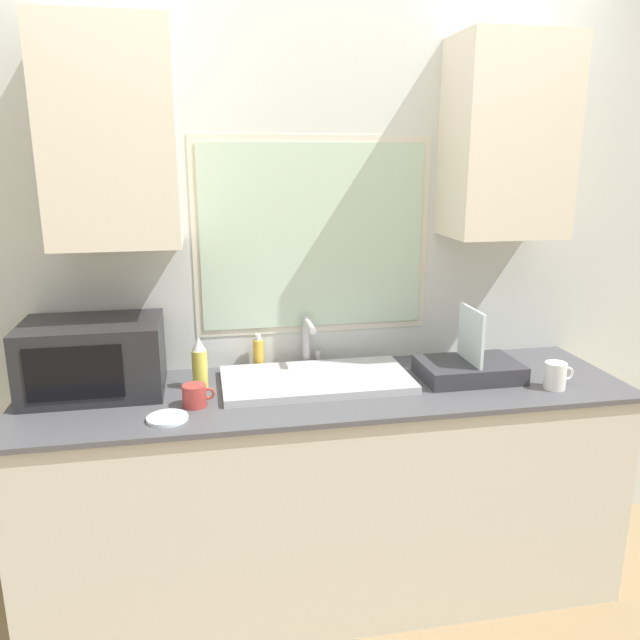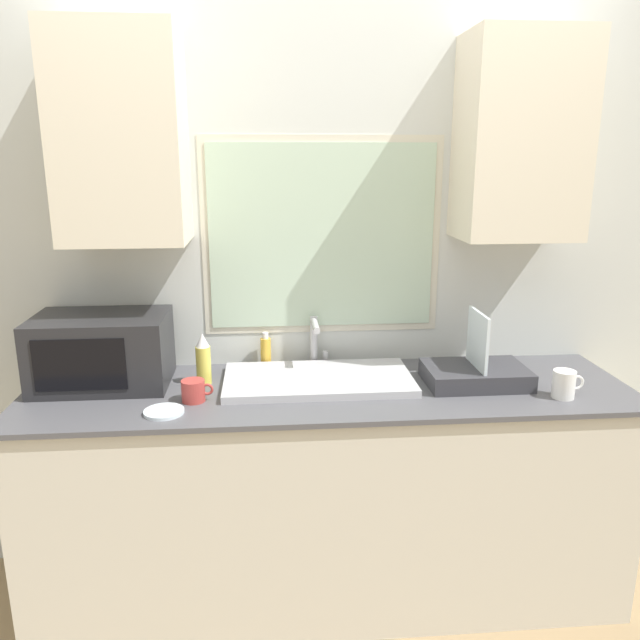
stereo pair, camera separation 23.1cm
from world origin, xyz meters
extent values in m
cube|color=beige|center=(0.00, 0.32, 0.44)|extent=(2.30, 0.64, 0.88)
cube|color=#4C4C51|center=(0.00, 0.32, 0.89)|extent=(2.33, 0.67, 0.02)
cube|color=silver|center=(0.00, 0.67, 1.30)|extent=(6.00, 0.06, 2.60)
cube|color=beige|center=(0.00, 0.64, 1.44)|extent=(0.99, 0.01, 0.81)
cube|color=#B2CCB2|center=(0.00, 0.63, 1.44)|extent=(0.93, 0.01, 0.75)
cube|color=beige|center=(-0.75, 0.48, 1.83)|extent=(0.45, 0.32, 0.77)
cube|color=beige|center=(0.75, 0.48, 1.83)|extent=(0.45, 0.32, 0.77)
cube|color=#B2B2B7|center=(-0.04, 0.37, 0.91)|extent=(0.74, 0.39, 0.03)
cylinder|color=#B7B7BC|center=(-0.04, 0.59, 1.01)|extent=(0.03, 0.03, 0.21)
cylinder|color=#B7B7BC|center=(-0.04, 0.51, 1.10)|extent=(0.03, 0.17, 0.03)
cylinder|color=#B7B7BC|center=(0.01, 0.59, 0.93)|extent=(0.02, 0.02, 0.06)
cube|color=#232326|center=(-0.88, 0.43, 1.04)|extent=(0.51, 0.34, 0.28)
cube|color=black|center=(-0.91, 0.26, 1.04)|extent=(0.33, 0.01, 0.19)
cube|color=#333338|center=(0.58, 0.31, 0.93)|extent=(0.39, 0.26, 0.07)
cube|color=silver|center=(0.58, 0.31, 1.08)|extent=(0.01, 0.22, 0.22)
cylinder|color=#D8CC4C|center=(-0.49, 0.40, 0.98)|extent=(0.06, 0.06, 0.15)
cone|color=silver|center=(-0.49, 0.40, 1.08)|extent=(0.05, 0.05, 0.05)
cylinder|color=gold|center=(-0.24, 0.60, 0.96)|extent=(0.04, 0.04, 0.12)
cylinder|color=white|center=(-0.24, 0.60, 1.03)|extent=(0.02, 0.02, 0.03)
cylinder|color=#A53833|center=(-0.51, 0.22, 0.94)|extent=(0.09, 0.09, 0.08)
torus|color=#A53833|center=(-0.46, 0.22, 0.94)|extent=(0.05, 0.01, 0.05)
cylinder|color=white|center=(0.85, 0.14, 0.95)|extent=(0.08, 0.08, 0.10)
torus|color=white|center=(0.90, 0.14, 0.96)|extent=(0.06, 0.01, 0.06)
cylinder|color=silver|center=(-0.60, 0.12, 0.91)|extent=(0.14, 0.14, 0.01)
camera|label=1|loc=(-0.46, -1.91, 1.77)|focal=35.00mm
camera|label=2|loc=(-0.23, -1.94, 1.77)|focal=35.00mm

